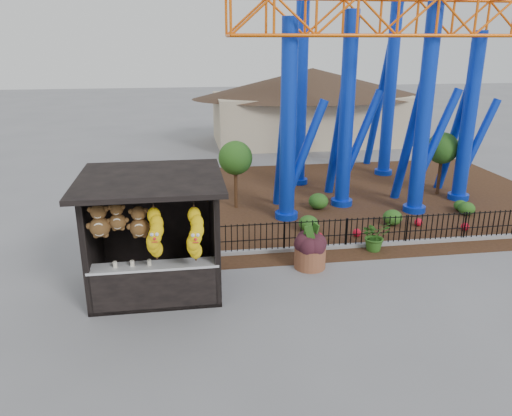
{
  "coord_description": "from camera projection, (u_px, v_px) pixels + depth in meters",
  "views": [
    {
      "loc": [
        -2.19,
        -10.99,
        6.28
      ],
      "look_at": [
        -0.31,
        1.5,
        2.0
      ],
      "focal_mm": 35.0,
      "sensor_mm": 36.0,
      "label": 1
    }
  ],
  "objects": [
    {
      "name": "mulch_bed",
      "position": [
        335.0,
        199.0,
        20.67
      ],
      "size": [
        18.0,
        12.0,
        0.02
      ],
      "primitive_type": "cube",
      "color": "#331E11",
      "rests_on": "ground"
    },
    {
      "name": "ground",
      "position": [
        277.0,
        301.0,
        12.62
      ],
      "size": [
        120.0,
        120.0,
        0.0
      ],
      "primitive_type": "plane",
      "color": "slate",
      "rests_on": "ground"
    },
    {
      "name": "roller_coaster",
      "position": [
        371.0,
        35.0,
        18.98
      ],
      "size": [
        11.0,
        6.37,
        10.82
      ],
      "color": "#0B31C8",
      "rests_on": "ground"
    },
    {
      "name": "prize_booth",
      "position": [
        153.0,
        238.0,
        12.55
      ],
      "size": [
        3.5,
        3.4,
        3.12
      ],
      "color": "black",
      "rests_on": "ground"
    },
    {
      "name": "curb",
      "position": [
        382.0,
        244.0,
        15.97
      ],
      "size": [
        18.0,
        0.18,
        0.12
      ],
      "primitive_type": "cube",
      "color": "gray",
      "rests_on": "ground"
    },
    {
      "name": "landscaping",
      "position": [
        372.0,
        212.0,
        18.27
      ],
      "size": [
        6.93,
        3.7,
        0.61
      ],
      "color": "#255117",
      "rests_on": "mulch_bed"
    },
    {
      "name": "terracotta_planter",
      "position": [
        310.0,
        257.0,
        14.39
      ],
      "size": [
        0.96,
        0.96,
        0.61
      ],
      "primitive_type": "cylinder",
      "rotation": [
        0.0,
        0.0,
        -0.06
      ],
      "color": "brown",
      "rests_on": "ground"
    },
    {
      "name": "planter_foliage",
      "position": [
        311.0,
        237.0,
        14.19
      ],
      "size": [
        0.7,
        0.7,
        0.64
      ],
      "primitive_type": "ellipsoid",
      "color": "black",
      "rests_on": "terracotta_planter"
    },
    {
      "name": "picket_fence",
      "position": [
        410.0,
        230.0,
        15.96
      ],
      "size": [
        12.2,
        0.06,
        1.0
      ],
      "primitive_type": null,
      "color": "black",
      "rests_on": "ground"
    },
    {
      "name": "pavilion",
      "position": [
        312.0,
        93.0,
        31.21
      ],
      "size": [
        15.0,
        15.0,
        4.8
      ],
      "color": "#BFAD8C",
      "rests_on": "ground"
    },
    {
      "name": "potted_plant",
      "position": [
        375.0,
        236.0,
        15.5
      ],
      "size": [
        0.99,
        0.9,
        0.99
      ],
      "primitive_type": "imported",
      "rotation": [
        0.0,
        0.0,
        0.15
      ],
      "color": "#2A5418",
      "rests_on": "ground"
    }
  ]
}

